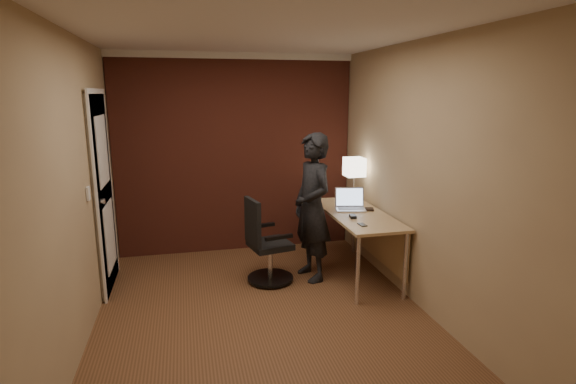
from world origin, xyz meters
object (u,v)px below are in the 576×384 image
at_px(laptop, 350,203).
at_px(desk_lamp, 354,168).
at_px(mouse, 353,216).
at_px(office_chair, 265,247).
at_px(desk, 363,223).
at_px(phone, 362,225).
at_px(wallet, 369,209).
at_px(person, 312,207).

bearing_deg(laptop, desk_lamp, 62.48).
relative_size(mouse, office_chair, 0.11).
bearing_deg(desk_lamp, laptop, -117.52).
bearing_deg(desk_lamp, office_chair, -158.60).
xyz_separation_m(desk, phone, (-0.20, -0.47, 0.13)).
relative_size(desk, mouse, 15.00).
xyz_separation_m(wallet, office_chair, (-1.20, -0.03, -0.34)).
bearing_deg(mouse, desk, 51.36).
bearing_deg(phone, laptop, 77.24).
distance_m(laptop, person, 0.50).
relative_size(desk_lamp, person, 0.33).
relative_size(desk, phone, 13.04).
relative_size(phone, wallet, 1.05).
xyz_separation_m(desk_lamp, laptop, (-0.16, -0.31, -0.35)).
height_order(desk_lamp, phone, desk_lamp).
bearing_deg(office_chair, desk, -1.56).
height_order(laptop, person, person).
height_order(laptop, mouse, laptop).
relative_size(desk_lamp, phone, 4.65).
height_order(desk_lamp, mouse, desk_lamp).
distance_m(desk_lamp, wallet, 0.59).
xyz_separation_m(phone, wallet, (0.30, 0.53, 0.01)).
bearing_deg(desk, desk_lamp, 81.29).
distance_m(desk, laptop, 0.27).
height_order(mouse, office_chair, office_chair).
relative_size(laptop, phone, 3.29).
distance_m(desk, desk_lamp, 0.74).
distance_m(wallet, person, 0.68).
height_order(desk, wallet, wallet).
bearing_deg(wallet, desk, -148.76).
relative_size(desk_lamp, laptop, 1.41).
xyz_separation_m(desk, office_chair, (-1.10, 0.03, -0.20)).
bearing_deg(mouse, wallet, 47.20).
bearing_deg(mouse, office_chair, 171.86).
distance_m(phone, wallet, 0.61).
bearing_deg(person, office_chair, -101.07).
distance_m(desk_lamp, phone, 1.08).
distance_m(desk_lamp, mouse, 0.84).
distance_m(laptop, wallet, 0.23).
xyz_separation_m(desk_lamp, wallet, (0.03, -0.43, -0.41)).
height_order(phone, wallet, wallet).
relative_size(desk, person, 0.93).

